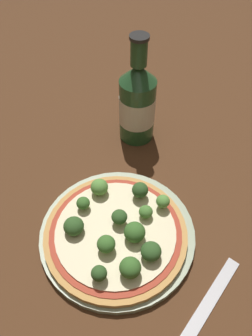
% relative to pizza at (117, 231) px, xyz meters
% --- Properties ---
extents(ground_plane, '(3.00, 3.00, 0.00)m').
position_rel_pizza_xyz_m(ground_plane, '(-0.00, -0.00, -0.02)').
color(ground_plane, '#4C2D19').
extents(plate, '(0.25, 0.25, 0.01)m').
position_rel_pizza_xyz_m(plate, '(0.00, 0.00, -0.01)').
color(plate, '#93A384').
rests_on(plate, ground_plane).
extents(pizza, '(0.23, 0.23, 0.01)m').
position_rel_pizza_xyz_m(pizza, '(0.00, 0.00, 0.00)').
color(pizza, tan).
rests_on(pizza, plate).
extents(broccoli_floret_0, '(0.02, 0.02, 0.02)m').
position_rel_pizza_xyz_m(broccoli_floret_0, '(-0.07, 0.02, 0.02)').
color(broccoli_floret_0, '#7A9E5B').
rests_on(broccoli_floret_0, pizza).
extents(broccoli_floret_1, '(0.03, 0.03, 0.03)m').
position_rel_pizza_xyz_m(broccoli_floret_1, '(0.03, -0.01, 0.02)').
color(broccoli_floret_1, '#7A9E5B').
rests_on(broccoli_floret_1, pizza).
extents(broccoli_floret_2, '(0.03, 0.03, 0.03)m').
position_rel_pizza_xyz_m(broccoli_floret_2, '(-0.00, 0.01, 0.02)').
color(broccoli_floret_2, '#7A9E5B').
rests_on(broccoli_floret_2, pizza).
extents(broccoli_floret_3, '(0.03, 0.03, 0.03)m').
position_rel_pizza_xyz_m(broccoli_floret_3, '(-0.06, -0.03, 0.02)').
color(broccoli_floret_3, '#7A9E5B').
rests_on(broccoli_floret_3, pizza).
extents(broccoli_floret_4, '(0.03, 0.03, 0.03)m').
position_rel_pizza_xyz_m(broccoli_floret_4, '(0.01, 0.07, 0.02)').
color(broccoli_floret_4, '#7A9E5B').
rests_on(broccoli_floret_4, pizza).
extents(broccoli_floret_5, '(0.03, 0.03, 0.03)m').
position_rel_pizza_xyz_m(broccoli_floret_5, '(0.05, -0.06, 0.02)').
color(broccoli_floret_5, '#7A9E5B').
rests_on(broccoli_floret_5, pizza).
extents(broccoli_floret_6, '(0.03, 0.03, 0.03)m').
position_rel_pizza_xyz_m(broccoli_floret_6, '(0.00, -0.04, 0.02)').
color(broccoli_floret_6, '#7A9E5B').
rests_on(broccoli_floret_6, pizza).
extents(broccoli_floret_7, '(0.02, 0.02, 0.02)m').
position_rel_pizza_xyz_m(broccoli_floret_7, '(0.03, 0.04, 0.02)').
color(broccoli_floret_7, '#7A9E5B').
rests_on(broccoli_floret_7, pizza).
extents(broccoli_floret_8, '(0.03, 0.03, 0.03)m').
position_rel_pizza_xyz_m(broccoli_floret_8, '(-0.06, 0.06, 0.02)').
color(broccoli_floret_8, '#7A9E5B').
rests_on(broccoli_floret_8, pizza).
extents(broccoli_floret_9, '(0.02, 0.02, 0.03)m').
position_rel_pizza_xyz_m(broccoli_floret_9, '(0.05, 0.07, 0.02)').
color(broccoli_floret_9, '#7A9E5B').
rests_on(broccoli_floret_9, pizza).
extents(broccoli_floret_10, '(0.02, 0.02, 0.03)m').
position_rel_pizza_xyz_m(broccoli_floret_10, '(0.01, -0.08, 0.02)').
color(broccoli_floret_10, '#7A9E5B').
rests_on(broccoli_floret_10, pizza).
extents(broccoli_floret_11, '(0.03, 0.03, 0.03)m').
position_rel_pizza_xyz_m(broccoli_floret_11, '(0.07, -0.02, 0.02)').
color(broccoli_floret_11, '#7A9E5B').
rests_on(broccoli_floret_11, pizza).
extents(beer_bottle, '(0.07, 0.07, 0.22)m').
position_rel_pizza_xyz_m(beer_bottle, '(-0.06, 0.24, 0.07)').
color(beer_bottle, '#234C28').
rests_on(beer_bottle, ground_plane).
extents(fork, '(0.06, 0.16, 0.00)m').
position_rel_pizza_xyz_m(fork, '(0.16, -0.05, -0.02)').
color(fork, silver).
rests_on(fork, ground_plane).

